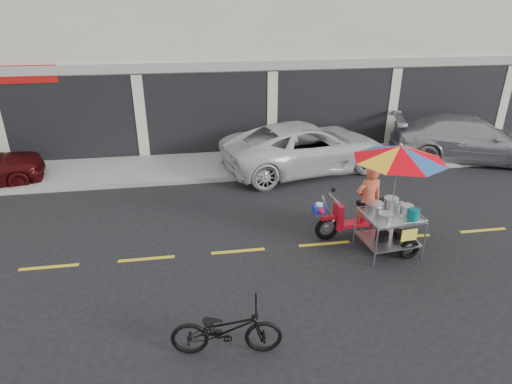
{
  "coord_description": "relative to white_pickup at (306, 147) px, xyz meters",
  "views": [
    {
      "loc": [
        -2.88,
        -8.1,
        5.15
      ],
      "look_at": [
        -1.5,
        0.6,
        1.15
      ],
      "focal_mm": 30.0,
      "sensor_mm": 36.0,
      "label": 1
    }
  ],
  "objects": [
    {
      "name": "food_vendor_rig",
      "position": [
        0.39,
        -4.88,
        0.81
      ],
      "size": [
        2.62,
        2.08,
        2.5
      ],
      "rotation": [
        0.0,
        0.0,
        0.1
      ],
      "color": "black",
      "rests_on": "ground"
    },
    {
      "name": "shophouse_block",
      "position": [
        2.01,
        5.89,
        3.47
      ],
      "size": [
        36.0,
        8.11,
        10.4
      ],
      "color": "beige",
      "rests_on": "ground"
    },
    {
      "name": "white_pickup",
      "position": [
        0.0,
        0.0,
        0.0
      ],
      "size": [
        5.89,
        3.6,
        1.52
      ],
      "primitive_type": "imported",
      "rotation": [
        0.0,
        0.0,
        1.78
      ],
      "color": "silver",
      "rests_on": "ground"
    },
    {
      "name": "centerline",
      "position": [
        -0.81,
        -4.7,
        -0.76
      ],
      "size": [
        42.0,
        0.1,
        0.01
      ],
      "primitive_type": "cube",
      "color": "gold",
      "rests_on": "ground"
    },
    {
      "name": "silver_pickup",
      "position": [
        5.76,
        0.0,
        -0.01
      ],
      "size": [
        5.56,
        3.65,
        1.5
      ],
      "primitive_type": "imported",
      "rotation": [
        0.0,
        0.0,
        1.24
      ],
      "color": "#999BA1",
      "rests_on": "ground"
    },
    {
      "name": "sidewalk",
      "position": [
        -0.81,
        0.8,
        -0.69
      ],
      "size": [
        45.0,
        3.0,
        0.15
      ],
      "primitive_type": "cube",
      "color": "gray",
      "rests_on": "ground"
    },
    {
      "name": "ground",
      "position": [
        -0.81,
        -4.7,
        -0.76
      ],
      "size": [
        90.0,
        90.0,
        0.0
      ],
      "primitive_type": "plane",
      "color": "black"
    },
    {
      "name": "near_bicycle",
      "position": [
        -3.33,
        -7.63,
        -0.3
      ],
      "size": [
        1.81,
        0.81,
        0.92
      ],
      "primitive_type": "imported",
      "rotation": [
        0.0,
        0.0,
        1.46
      ],
      "color": "black",
      "rests_on": "ground"
    }
  ]
}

